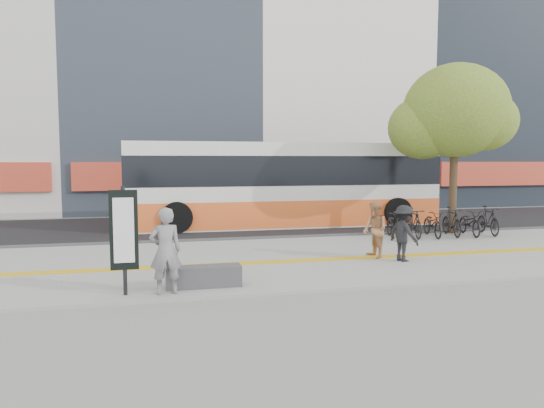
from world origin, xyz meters
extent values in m
plane|color=slate|center=(0.00, 0.00, 0.00)|extent=(120.00, 120.00, 0.00)
cube|color=gray|center=(0.00, 1.50, 0.04)|extent=(40.00, 7.00, 0.08)
cube|color=gold|center=(0.00, 1.00, 0.09)|extent=(40.00, 0.45, 0.01)
cube|color=black|center=(0.00, 9.00, 0.03)|extent=(40.00, 8.00, 0.06)
cube|color=#3A3A3D|center=(0.00, 5.00, 0.07)|extent=(40.00, 0.25, 0.14)
cube|color=#C74029|center=(2.00, 14.05, 2.00)|extent=(19.00, 0.50, 1.40)
cube|color=beige|center=(20.00, 20.00, 13.00)|extent=(16.00, 12.00, 26.00)
cube|color=#3A3A3D|center=(-2.60, -1.20, 0.30)|extent=(1.60, 0.45, 0.45)
cylinder|color=black|center=(-4.20, -1.50, 1.18)|extent=(0.08, 0.08, 2.20)
cube|color=black|center=(-4.20, -1.50, 1.40)|extent=(0.55, 0.08, 1.60)
cube|color=white|center=(-4.20, -1.55, 1.40)|extent=(0.40, 0.02, 1.30)
cylinder|color=#312316|center=(7.20, 4.70, 1.68)|extent=(0.28, 0.28, 3.20)
ellipsoid|color=#436220|center=(7.20, 4.70, 4.60)|extent=(3.80, 3.80, 3.42)
ellipsoid|color=#436220|center=(6.20, 5.20, 4.00)|extent=(2.60, 2.60, 2.34)
ellipsoid|color=#436220|center=(8.10, 4.30, 4.20)|extent=(2.40, 2.40, 2.16)
ellipsoid|color=#436220|center=(7.50, 5.50, 5.40)|extent=(2.20, 2.20, 1.98)
cube|color=silver|center=(1.71, 8.50, 1.78)|extent=(12.90, 2.69, 3.44)
cube|color=orange|center=(1.71, 8.50, 0.65)|extent=(12.92, 2.71, 1.07)
cube|color=black|center=(1.71, 8.50, 2.37)|extent=(12.92, 2.71, 1.18)
cylinder|color=black|center=(-2.80, 7.16, 0.65)|extent=(1.18, 0.38, 1.18)
cylinder|color=black|center=(-2.80, 9.84, 0.65)|extent=(1.18, 0.38, 1.18)
cylinder|color=black|center=(6.22, 7.16, 0.65)|extent=(1.18, 0.38, 1.18)
cylinder|color=black|center=(6.22, 9.84, 0.65)|extent=(1.18, 0.38, 1.18)
imported|color=black|center=(4.49, 4.00, 0.55)|extent=(0.99, 1.89, 0.94)
imported|color=black|center=(5.24, 4.00, 0.60)|extent=(0.85, 1.81, 1.05)
imported|color=black|center=(5.98, 4.00, 0.55)|extent=(0.99, 1.89, 0.94)
imported|color=black|center=(6.73, 4.00, 0.60)|extent=(0.85, 1.81, 1.05)
imported|color=black|center=(7.48, 4.00, 0.55)|extent=(0.99, 1.89, 0.94)
imported|color=black|center=(8.22, 4.00, 0.60)|extent=(0.85, 1.81, 1.05)
imported|color=black|center=(-3.40, -1.60, 0.96)|extent=(0.70, 0.51, 1.77)
imported|color=#B37B4F|center=(2.35, 0.95, 0.86)|extent=(0.65, 0.81, 1.56)
imported|color=black|center=(2.90, 0.34, 0.83)|extent=(0.82, 1.10, 1.51)
camera|label=1|loc=(-3.58, -11.76, 2.78)|focal=32.97mm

